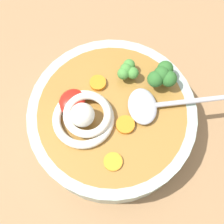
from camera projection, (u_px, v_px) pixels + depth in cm
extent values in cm
cube|color=#936D47|center=(114.00, 112.00, 55.72)|extent=(106.31, 106.31, 3.95)
cylinder|color=#9EB2A3|center=(112.00, 119.00, 49.59)|extent=(26.30, 26.30, 6.69)
cylinder|color=olive|center=(112.00, 119.00, 49.34)|extent=(23.15, 23.15, 6.15)
torus|color=silver|center=(83.00, 119.00, 45.38)|extent=(9.34, 9.34, 1.29)
torus|color=silver|center=(87.00, 114.00, 44.53)|extent=(10.01, 10.01, 1.16)
sphere|color=silver|center=(82.00, 115.00, 43.82)|extent=(3.62, 3.62, 3.62)
ellipsoid|color=#B7B7BC|center=(142.00, 107.00, 45.92)|extent=(7.44, 7.16, 1.60)
cylinder|color=#B7B7BC|center=(190.00, 101.00, 46.24)|extent=(9.87, 12.31, 0.80)
ellipsoid|color=red|center=(72.00, 102.00, 46.02)|extent=(4.33, 3.90, 1.95)
cylinder|color=#7A9E60|center=(127.00, 74.00, 48.22)|extent=(0.96, 0.96, 1.03)
sphere|color=#478938|center=(128.00, 70.00, 46.86)|extent=(1.88, 1.88, 1.88)
sphere|color=#478938|center=(130.00, 66.00, 47.31)|extent=(1.88, 1.88, 1.88)
sphere|color=#478938|center=(123.00, 73.00, 46.75)|extent=(1.88, 1.88, 1.88)
sphere|color=#478938|center=(133.00, 73.00, 46.82)|extent=(1.88, 1.88, 1.88)
cylinder|color=#7A9E60|center=(160.00, 80.00, 47.66)|extent=(1.28, 1.28, 1.37)
sphere|color=#2D6628|center=(162.00, 74.00, 45.85)|extent=(2.51, 2.51, 2.51)
sphere|color=#2D6628|center=(165.00, 69.00, 46.44)|extent=(2.51, 2.51, 2.51)
sphere|color=#2D6628|center=(155.00, 79.00, 45.69)|extent=(2.51, 2.51, 2.51)
sphere|color=#2D6628|center=(169.00, 79.00, 45.79)|extent=(2.51, 2.51, 2.51)
cylinder|color=orange|center=(125.00, 125.00, 45.35)|extent=(2.83, 2.83, 0.72)
cylinder|color=orange|center=(96.00, 85.00, 47.70)|extent=(2.60, 2.60, 0.72)
cylinder|color=orange|center=(113.00, 162.00, 43.49)|extent=(2.74, 2.74, 0.44)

